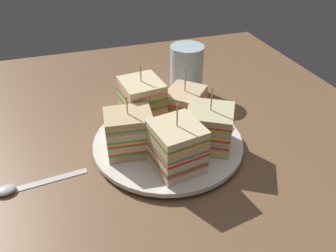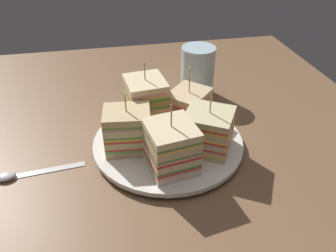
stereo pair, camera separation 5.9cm
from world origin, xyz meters
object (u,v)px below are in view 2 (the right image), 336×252
(sandwich_wedge_0, at_px, (171,147))
(sandwich_wedge_4, at_px, (128,130))
(plate, at_px, (168,142))
(spoon, at_px, (20,174))
(sandwich_wedge_1, at_px, (208,131))
(drinking_glass, at_px, (197,75))
(sandwich_wedge_2, at_px, (188,107))
(sandwich_wedge_3, at_px, (146,102))

(sandwich_wedge_0, height_order, sandwich_wedge_4, sandwich_wedge_0)
(plate, bearing_deg, sandwich_wedge_4, 97.16)
(spoon, bearing_deg, sandwich_wedge_1, 173.52)
(plate, height_order, spoon, plate)
(sandwich_wedge_4, bearing_deg, drinking_glass, 53.84)
(plate, distance_m, spoon, 0.25)
(sandwich_wedge_2, distance_m, spoon, 0.32)
(sandwich_wedge_1, height_order, sandwich_wedge_2, same)
(sandwich_wedge_1, distance_m, drinking_glass, 0.22)
(sandwich_wedge_2, bearing_deg, plate, -0.78)
(sandwich_wedge_4, bearing_deg, spoon, -167.17)
(plate, distance_m, sandwich_wedge_4, 0.08)
(drinking_glass, bearing_deg, sandwich_wedge_2, 157.47)
(spoon, height_order, drinking_glass, drinking_glass)
(sandwich_wedge_1, distance_m, sandwich_wedge_3, 0.14)
(sandwich_wedge_3, xyz_separation_m, sandwich_wedge_4, (-0.07, 0.04, -0.01))
(sandwich_wedge_1, bearing_deg, plate, 1.16)
(sandwich_wedge_0, bearing_deg, drinking_glass, -33.63)
(sandwich_wedge_3, distance_m, drinking_glass, 0.18)
(sandwich_wedge_0, bearing_deg, sandwich_wedge_1, -72.86)
(sandwich_wedge_1, distance_m, sandwich_wedge_4, 0.14)
(drinking_glass, bearing_deg, plate, 150.22)
(plate, height_order, sandwich_wedge_4, sandwich_wedge_4)
(plate, relative_size, sandwich_wedge_4, 2.52)
(plate, height_order, sandwich_wedge_1, sandwich_wedge_1)
(plate, distance_m, drinking_glass, 0.21)
(drinking_glass, bearing_deg, sandwich_wedge_3, 131.16)
(sandwich_wedge_2, relative_size, drinking_glass, 1.01)
(drinking_glass, bearing_deg, sandwich_wedge_1, 169.11)
(plate, distance_m, sandwich_wedge_0, 0.08)
(sandwich_wedge_4, relative_size, drinking_glass, 0.95)
(sandwich_wedge_0, bearing_deg, sandwich_wedge_3, -1.32)
(sandwich_wedge_2, bearing_deg, spoon, -31.67)
(plate, xyz_separation_m, sandwich_wedge_1, (-0.03, -0.06, 0.04))
(sandwich_wedge_2, relative_size, sandwich_wedge_3, 0.92)
(sandwich_wedge_0, relative_size, sandwich_wedge_2, 1.03)
(sandwich_wedge_0, distance_m, sandwich_wedge_3, 0.14)
(plate, relative_size, sandwich_wedge_0, 2.30)
(sandwich_wedge_4, bearing_deg, plate, 13.53)
(sandwich_wedge_4, bearing_deg, sandwich_wedge_0, -38.87)
(sandwich_wedge_2, bearing_deg, drinking_glass, -159.10)
(plate, xyz_separation_m, sandwich_wedge_3, (0.07, 0.03, 0.05))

